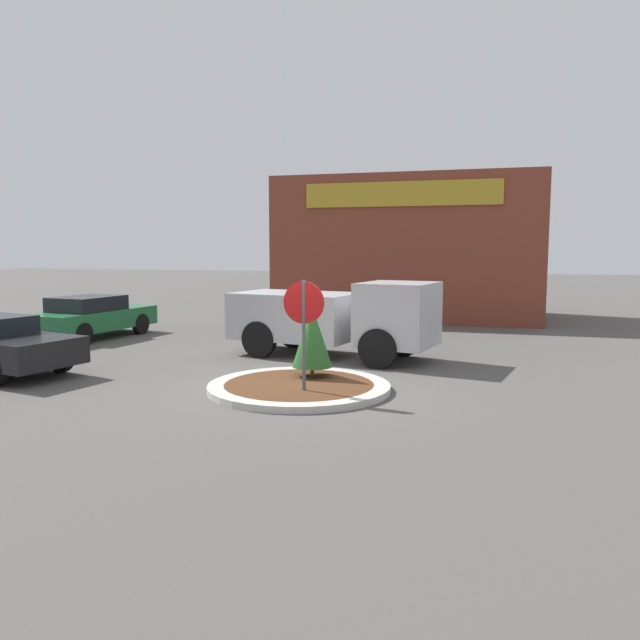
# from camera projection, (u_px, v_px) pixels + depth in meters

# --- Properties ---
(ground_plane) EXTENTS (120.00, 120.00, 0.00)m
(ground_plane) POSITION_uv_depth(u_px,v_px,m) (299.00, 390.00, 12.55)
(ground_plane) COLOR #514F4C
(traffic_island) EXTENTS (3.68, 3.68, 0.14)m
(traffic_island) POSITION_uv_depth(u_px,v_px,m) (299.00, 387.00, 12.54)
(traffic_island) COLOR #BCB7AD
(traffic_island) RESTS_ON ground_plane
(stop_sign) EXTENTS (0.81, 0.07, 2.25)m
(stop_sign) POSITION_uv_depth(u_px,v_px,m) (304.00, 316.00, 11.82)
(stop_sign) COLOR #4C4C51
(stop_sign) RESTS_ON ground_plane
(island_shrub) EXTENTS (0.86, 0.86, 1.52)m
(island_shrub) POSITION_uv_depth(u_px,v_px,m) (312.00, 336.00, 13.16)
(island_shrub) COLOR brown
(island_shrub) RESTS_ON traffic_island
(utility_truck) EXTENTS (5.62, 2.90, 2.01)m
(utility_truck) POSITION_uv_depth(u_px,v_px,m) (334.00, 316.00, 16.23)
(utility_truck) COLOR #B2B2B7
(utility_truck) RESTS_ON ground_plane
(storefront_building) EXTENTS (10.35, 6.07, 5.63)m
(storefront_building) POSITION_uv_depth(u_px,v_px,m) (411.00, 249.00, 25.93)
(storefront_building) COLOR brown
(storefront_building) RESTS_ON ground_plane
(parked_sedan_green) EXTENTS (2.21, 4.43, 1.35)m
(parked_sedan_green) POSITION_uv_depth(u_px,v_px,m) (92.00, 316.00, 19.71)
(parked_sedan_green) COLOR #1E6638
(parked_sedan_green) RESTS_ON ground_plane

